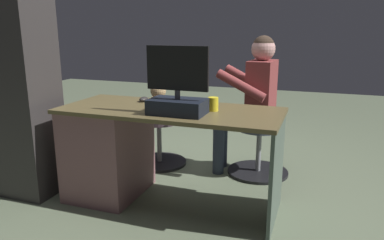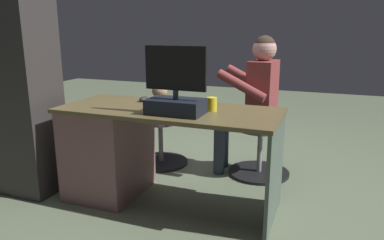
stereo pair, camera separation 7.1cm
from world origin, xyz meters
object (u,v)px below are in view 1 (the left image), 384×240
(desk, at_px, (121,147))
(office_chair_teddy, at_px, (159,137))
(monitor, at_px, (177,96))
(keyboard, at_px, (182,104))
(teddy_bear, at_px, (159,101))
(person, at_px, (252,94))
(visitor_chair, at_px, (259,146))
(cup, at_px, (213,104))
(tv_remote, at_px, (157,107))
(computer_mouse, at_px, (144,99))

(desk, xyz_separation_m, office_chair_teddy, (0.01, -0.71, -0.13))
(monitor, xyz_separation_m, keyboard, (0.07, -0.27, -0.11))
(teddy_bear, xyz_separation_m, person, (-0.85, -0.06, 0.10))
(person, bearing_deg, visitor_chair, -175.38)
(teddy_bear, height_order, visitor_chair, teddy_bear)
(cup, relative_size, person, 0.08)
(cup, height_order, teddy_bear, cup)
(tv_remote, distance_m, office_chair_teddy, 0.94)
(tv_remote, distance_m, visitor_chair, 1.11)
(monitor, relative_size, keyboard, 1.05)
(office_chair_teddy, height_order, visitor_chair, same)
(keyboard, relative_size, cup, 4.50)
(desk, bearing_deg, tv_remote, 174.27)
(keyboard, bearing_deg, office_chair_teddy, -51.32)
(cup, bearing_deg, computer_mouse, -12.30)
(computer_mouse, relative_size, cup, 1.03)
(desk, bearing_deg, office_chair_teddy, -89.31)
(cup, bearing_deg, keyboard, -21.23)
(teddy_bear, relative_size, person, 0.27)
(keyboard, height_order, teddy_bear, teddy_bear)
(tv_remote, bearing_deg, person, -140.12)
(monitor, height_order, computer_mouse, monitor)
(desk, xyz_separation_m, computer_mouse, (-0.12, -0.17, 0.35))
(office_chair_teddy, bearing_deg, desk, 90.69)
(computer_mouse, distance_m, visitor_chair, 1.12)
(keyboard, xyz_separation_m, visitor_chair, (-0.47, -0.64, -0.47))
(teddy_bear, xyz_separation_m, visitor_chair, (-0.93, -0.06, -0.36))
(keyboard, bearing_deg, monitor, 105.22)
(keyboard, xyz_separation_m, tv_remote, (0.12, 0.17, -0.00))
(computer_mouse, height_order, tv_remote, computer_mouse)
(visitor_chair, bearing_deg, monitor, 66.43)
(cup, height_order, visitor_chair, cup)
(keyboard, bearing_deg, desk, 17.69)
(cup, xyz_separation_m, office_chair_teddy, (0.72, -0.67, -0.50))
(visitor_chair, height_order, person, person)
(cup, bearing_deg, person, -99.99)
(computer_mouse, bearing_deg, teddy_bear, -76.89)
(computer_mouse, distance_m, office_chair_teddy, 0.73)
(visitor_chair, distance_m, person, 0.47)
(tv_remote, xyz_separation_m, office_chair_teddy, (0.33, -0.74, -0.47))
(tv_remote, relative_size, teddy_bear, 0.46)
(teddy_bear, bearing_deg, cup, 136.61)
(cup, distance_m, visitor_chair, 0.93)
(keyboard, bearing_deg, visitor_chair, -126.38)
(cup, relative_size, visitor_chair, 0.17)
(desk, relative_size, monitor, 3.53)
(desk, xyz_separation_m, tv_remote, (-0.32, 0.03, 0.34))
(cup, xyz_separation_m, teddy_bear, (0.72, -0.68, -0.15))
(office_chair_teddy, relative_size, visitor_chair, 0.95)
(computer_mouse, bearing_deg, monitor, 143.31)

